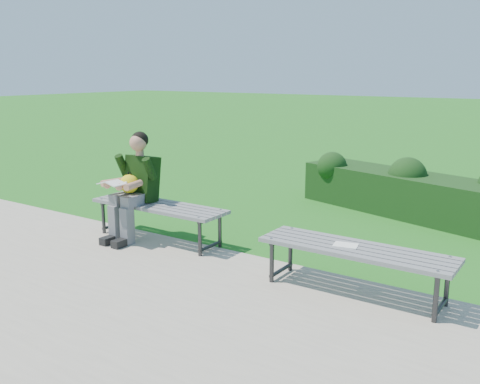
{
  "coord_description": "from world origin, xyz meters",
  "views": [
    {
      "loc": [
        2.98,
        -4.84,
        2.04
      ],
      "look_at": [
        -0.19,
        -0.11,
        0.76
      ],
      "focal_mm": 40.0,
      "sensor_mm": 36.0,
      "label": 1
    }
  ],
  "objects_px": {
    "bench_left": "(159,209)",
    "paper_sheet": "(346,245)",
    "bench_right": "(356,253)",
    "hedge": "(406,190)",
    "seated_boy": "(134,183)"
  },
  "relations": [
    {
      "from": "bench_left",
      "to": "paper_sheet",
      "type": "height_order",
      "value": "bench_left"
    },
    {
      "from": "bench_right",
      "to": "paper_sheet",
      "type": "xyz_separation_m",
      "value": [
        -0.1,
        0.0,
        0.06
      ]
    },
    {
      "from": "hedge",
      "to": "bench_right",
      "type": "xyz_separation_m",
      "value": [
        0.51,
        -3.2,
        0.06
      ]
    },
    {
      "from": "hedge",
      "to": "bench_right",
      "type": "bearing_deg",
      "value": -81.03
    },
    {
      "from": "hedge",
      "to": "seated_boy",
      "type": "xyz_separation_m",
      "value": [
        -2.41,
        -3.08,
        0.36
      ]
    },
    {
      "from": "bench_left",
      "to": "seated_boy",
      "type": "distance_m",
      "value": 0.43
    },
    {
      "from": "seated_boy",
      "to": "bench_right",
      "type": "bearing_deg",
      "value": -2.27
    },
    {
      "from": "paper_sheet",
      "to": "seated_boy",
      "type": "bearing_deg",
      "value": 177.65
    },
    {
      "from": "bench_right",
      "to": "paper_sheet",
      "type": "distance_m",
      "value": 0.12
    },
    {
      "from": "bench_right",
      "to": "seated_boy",
      "type": "xyz_separation_m",
      "value": [
        -2.92,
        0.12,
        0.3
      ]
    },
    {
      "from": "seated_boy",
      "to": "paper_sheet",
      "type": "relative_size",
      "value": 5.3
    },
    {
      "from": "seated_boy",
      "to": "paper_sheet",
      "type": "distance_m",
      "value": 2.83
    },
    {
      "from": "bench_right",
      "to": "hedge",
      "type": "bearing_deg",
      "value": 98.97
    },
    {
      "from": "paper_sheet",
      "to": "bench_right",
      "type": "bearing_deg",
      "value": -0.0
    },
    {
      "from": "hedge",
      "to": "bench_left",
      "type": "relative_size",
      "value": 1.86
    }
  ]
}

